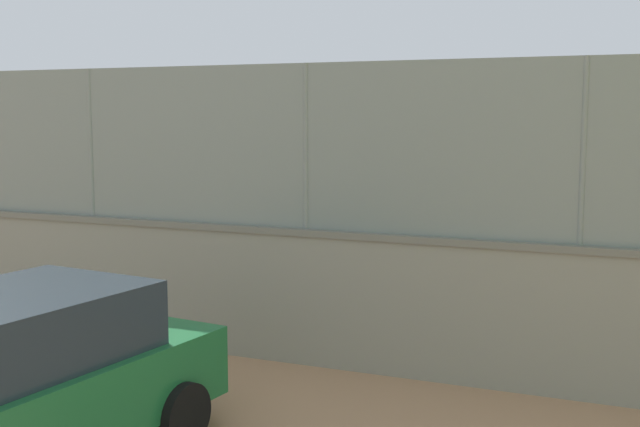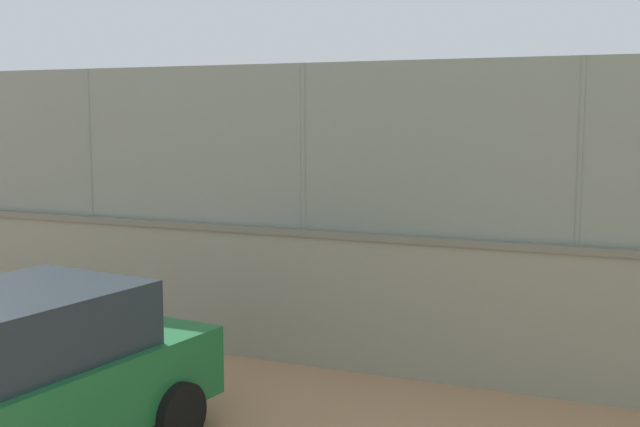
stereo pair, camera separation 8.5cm
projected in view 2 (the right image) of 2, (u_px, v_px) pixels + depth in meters
ground_plane at (432, 239)px, 20.17m from camera, size 260.00×260.00×0.00m
perimeter_wall at (95, 275)px, 11.34m from camera, size 32.93×0.80×1.70m
fence_panel_on_wall at (90, 143)px, 11.11m from camera, size 32.33×0.55×2.01m
player_foreground_swinging at (202, 197)px, 21.11m from camera, size 0.78×1.15×1.60m
sports_ball at (210, 181)px, 19.11m from camera, size 0.16×0.16×0.16m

